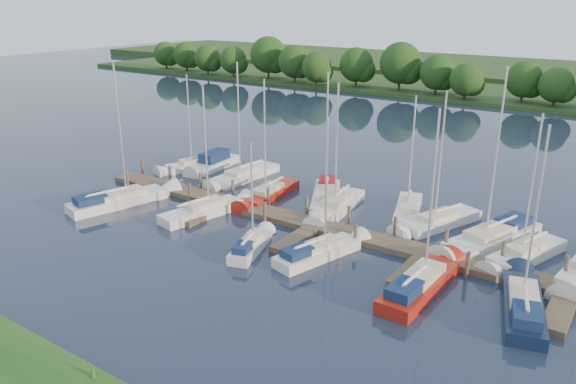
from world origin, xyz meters
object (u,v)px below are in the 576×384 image
Objects in this scene: dock at (312,229)px; motorboat at (213,164)px; sailboat_s_2 at (251,246)px; sailboat_n_0 at (194,166)px; sailboat_n_5 at (336,208)px.

dock is 17.20m from motorboat.
motorboat is 0.88× the size of sailboat_s_2.
sailboat_s_2 is at bearing 165.64° from sailboat_n_0.
sailboat_n_0 is 16.57m from sailboat_n_5.
sailboat_n_5 is (16.43, -2.16, 0.01)m from sailboat_n_0.
dock is at bearing 53.85° from sailboat_s_2.
sailboat_n_0 is at bearing -14.38° from sailboat_n_5.
sailboat_n_5 is at bearing 163.39° from motorboat.
motorboat is at bearing -19.03° from sailboat_n_5.
sailboat_s_2 is at bearing 75.91° from sailboat_n_5.
motorboat is 15.34m from sailboat_n_5.
dock is 3.96× the size of sailboat_n_5.
motorboat is 0.64× the size of sailboat_n_5.
sailboat_s_2 is (-1.64, -4.73, 0.11)m from dock.
motorboat reaches higher than dock.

